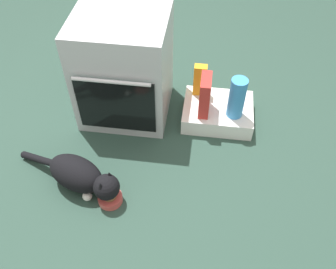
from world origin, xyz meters
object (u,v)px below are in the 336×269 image
Objects in this scene: cereal_box at (205,95)px; food_bowl at (110,198)px; pantry_cabinet at (218,112)px; cat at (81,176)px; water_bottle at (237,98)px; oven at (124,68)px; juice_carton at (200,80)px.

food_bowl is at bearing -124.65° from cereal_box.
pantry_cabinet is 1.74× the size of cereal_box.
water_bottle is at bearing 56.96° from cat.
water_bottle is (0.11, -0.07, 0.21)m from pantry_cabinet.
food_bowl is (0.06, -0.81, -0.35)m from oven.
cat reaches higher than pantry_cabinet.
pantry_cabinet is at bearing -1.81° from oven.
juice_carton is 0.80× the size of water_bottle.
cat is at bearing -137.96° from pantry_cabinet.
oven is at bearing 173.37° from water_bottle.
oven is at bearing 101.60° from cat.
water_bottle is at bearing -6.63° from oven.
cereal_box is at bearing -75.76° from juice_carton.
oven is at bearing 94.22° from food_bowl.
cereal_box is at bearing 64.92° from cat.
oven reaches higher than food_bowl.
cat is at bearing -99.76° from oven.
water_bottle is 0.21m from cereal_box.
food_bowl is 0.53× the size of cereal_box.
food_bowl is 0.22m from cat.
cat is 2.61× the size of cereal_box.
cereal_box reaches higher than cat.
juice_carton is at bearing 10.97° from oven.
pantry_cabinet is 1.63× the size of water_bottle.
oven is at bearing 178.19° from pantry_cabinet.
food_bowl is 0.49× the size of water_bottle.
cereal_box is at bearing 177.12° from water_bottle.
oven is 0.78m from water_bottle.
water_bottle reaches higher than pantry_cabinet.
water_bottle reaches higher than juice_carton.
food_bowl is (-0.60, -0.78, -0.03)m from pantry_cabinet.
food_bowl is at bearing -85.78° from oven.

